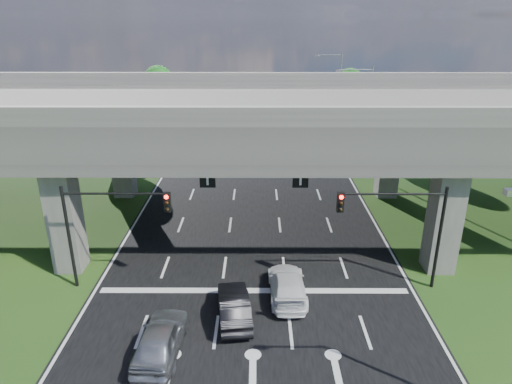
{
  "coord_description": "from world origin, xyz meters",
  "views": [
    {
      "loc": [
        0.2,
        -18.03,
        14.28
      ],
      "look_at": [
        0.09,
        9.37,
        3.61
      ],
      "focal_mm": 32.0,
      "sensor_mm": 36.0,
      "label": 1
    }
  ],
  "objects_px": {
    "signal_right": "(402,219)",
    "streetlight_far": "(365,112)",
    "signal_left": "(107,219)",
    "car_white": "(287,285)",
    "streetlight_beyond": "(337,87)",
    "car_silver": "(160,339)",
    "car_dark": "(234,306)"
  },
  "relations": [
    {
      "from": "signal_left",
      "to": "car_dark",
      "type": "distance_m",
      "value": 8.18
    },
    {
      "from": "signal_left",
      "to": "streetlight_beyond",
      "type": "distance_m",
      "value": 40.3
    },
    {
      "from": "car_white",
      "to": "streetlight_beyond",
      "type": "bearing_deg",
      "value": -104.25
    },
    {
      "from": "signal_right",
      "to": "signal_left",
      "type": "height_order",
      "value": "same"
    },
    {
      "from": "streetlight_beyond",
      "to": "car_dark",
      "type": "distance_m",
      "value": 40.78
    },
    {
      "from": "signal_right",
      "to": "streetlight_far",
      "type": "distance_m",
      "value": 20.25
    },
    {
      "from": "signal_right",
      "to": "streetlight_far",
      "type": "bearing_deg",
      "value": 83.53
    },
    {
      "from": "signal_left",
      "to": "car_white",
      "type": "relative_size",
      "value": 1.27
    },
    {
      "from": "signal_left",
      "to": "streetlight_far",
      "type": "relative_size",
      "value": 0.6
    },
    {
      "from": "car_dark",
      "to": "signal_right",
      "type": "bearing_deg",
      "value": -169.21
    },
    {
      "from": "car_dark",
      "to": "streetlight_beyond",
      "type": "bearing_deg",
      "value": -113.06
    },
    {
      "from": "car_white",
      "to": "streetlight_far",
      "type": "bearing_deg",
      "value": -113.17
    },
    {
      "from": "car_silver",
      "to": "signal_right",
      "type": "bearing_deg",
      "value": -152.41
    },
    {
      "from": "signal_right",
      "to": "streetlight_far",
      "type": "relative_size",
      "value": 0.6
    },
    {
      "from": "signal_left",
      "to": "signal_right",
      "type": "bearing_deg",
      "value": 0.0
    },
    {
      "from": "streetlight_far",
      "to": "car_silver",
      "type": "xyz_separation_m",
      "value": [
        -14.22,
        -25.51,
        -5.03
      ]
    },
    {
      "from": "car_silver",
      "to": "car_dark",
      "type": "height_order",
      "value": "car_silver"
    },
    {
      "from": "signal_right",
      "to": "car_silver",
      "type": "relative_size",
      "value": 1.3
    },
    {
      "from": "signal_right",
      "to": "car_silver",
      "type": "distance_m",
      "value": 13.56
    },
    {
      "from": "signal_right",
      "to": "car_dark",
      "type": "height_order",
      "value": "signal_right"
    },
    {
      "from": "signal_right",
      "to": "streetlight_far",
      "type": "xyz_separation_m",
      "value": [
        2.27,
        20.06,
        1.66
      ]
    },
    {
      "from": "car_white",
      "to": "car_dark",
      "type": "bearing_deg",
      "value": 32.91
    },
    {
      "from": "streetlight_far",
      "to": "streetlight_beyond",
      "type": "relative_size",
      "value": 1.0
    },
    {
      "from": "signal_right",
      "to": "signal_left",
      "type": "relative_size",
      "value": 1.0
    },
    {
      "from": "signal_left",
      "to": "car_silver",
      "type": "bearing_deg",
      "value": -55.87
    },
    {
      "from": "streetlight_far",
      "to": "streetlight_beyond",
      "type": "xyz_separation_m",
      "value": [
        0.0,
        16.0,
        0.0
      ]
    },
    {
      "from": "car_white",
      "to": "signal_right",
      "type": "bearing_deg",
      "value": -172.72
    },
    {
      "from": "signal_right",
      "to": "car_white",
      "type": "distance_m",
      "value": 7.02
    },
    {
      "from": "signal_right",
      "to": "streetlight_beyond",
      "type": "height_order",
      "value": "streetlight_beyond"
    },
    {
      "from": "streetlight_beyond",
      "to": "car_silver",
      "type": "bearing_deg",
      "value": -108.91
    },
    {
      "from": "signal_right",
      "to": "streetlight_far",
      "type": "height_order",
      "value": "streetlight_far"
    },
    {
      "from": "signal_left",
      "to": "streetlight_beyond",
      "type": "relative_size",
      "value": 0.6
    }
  ]
}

